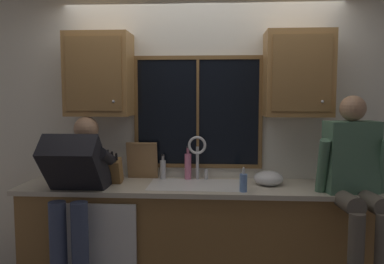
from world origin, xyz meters
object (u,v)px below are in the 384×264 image
at_px(knife_block, 114,171).
at_px(soap_dispenser, 243,182).
at_px(bottle_green_glass, 188,166).
at_px(bottle_tall_clear, 163,169).
at_px(person_standing, 76,189).
at_px(mixing_bowl, 269,178).
at_px(person_sitting_on_counter, 355,172).
at_px(cutting_board, 142,161).

height_order(knife_block, soap_dispenser, knife_block).
xyz_separation_m(bottle_green_glass, bottle_tall_clear, (-0.23, -0.01, -0.03)).
relative_size(person_standing, knife_block, 4.66).
relative_size(knife_block, mixing_bowl, 1.29).
height_order(person_standing, bottle_green_glass, person_standing).
bearing_deg(person_sitting_on_counter, soap_dispenser, 176.10).
distance_m(cutting_board, bottle_tall_clear, 0.20).
relative_size(soap_dispenser, bottle_green_glass, 0.65).
relative_size(knife_block, bottle_tall_clear, 1.42).
bearing_deg(soap_dispenser, person_standing, -176.89).
bearing_deg(knife_block, soap_dispenser, -11.40).
xyz_separation_m(person_standing, person_sitting_on_counter, (2.16, 0.02, 0.16)).
distance_m(person_standing, mixing_bowl, 1.59).
bearing_deg(knife_block, bottle_tall_clear, 27.25).
height_order(person_standing, mixing_bowl, person_standing).
xyz_separation_m(cutting_board, bottle_tall_clear, (0.19, -0.00, -0.07)).
bearing_deg(bottle_green_glass, knife_block, -161.43).
height_order(cutting_board, mixing_bowl, cutting_board).
distance_m(knife_block, mixing_bowl, 1.33).
bearing_deg(bottle_tall_clear, bottle_green_glass, 1.49).
bearing_deg(soap_dispenser, knife_block, 168.60).
xyz_separation_m(mixing_bowl, soap_dispenser, (-0.23, -0.26, 0.02)).
bearing_deg(person_sitting_on_counter, mixing_bowl, 152.76).
bearing_deg(mixing_bowl, person_standing, -168.12).
height_order(knife_block, cutting_board, cutting_board).
height_order(mixing_bowl, bottle_green_glass, bottle_green_glass).
xyz_separation_m(person_standing, cutting_board, (0.44, 0.50, 0.15)).
height_order(person_standing, bottle_tall_clear, person_standing).
bearing_deg(bottle_tall_clear, cutting_board, 178.83).
relative_size(person_sitting_on_counter, bottle_tall_clear, 5.56).
height_order(person_sitting_on_counter, mixing_bowl, person_sitting_on_counter).
xyz_separation_m(person_standing, bottle_green_glass, (0.86, 0.50, 0.11)).
distance_m(soap_dispenser, bottle_green_glass, 0.64).
relative_size(person_sitting_on_counter, cutting_board, 3.68).
height_order(person_sitting_on_counter, bottle_green_glass, person_sitting_on_counter).
distance_m(person_standing, person_sitting_on_counter, 2.17).
height_order(person_sitting_on_counter, bottle_tall_clear, person_sitting_on_counter).
height_order(bottle_green_glass, bottle_tall_clear, bottle_green_glass).
distance_m(mixing_bowl, soap_dispenser, 0.34).
distance_m(mixing_bowl, bottle_tall_clear, 0.95).
xyz_separation_m(person_sitting_on_counter, bottle_tall_clear, (-1.54, 0.48, -0.09)).
distance_m(cutting_board, mixing_bowl, 1.14).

